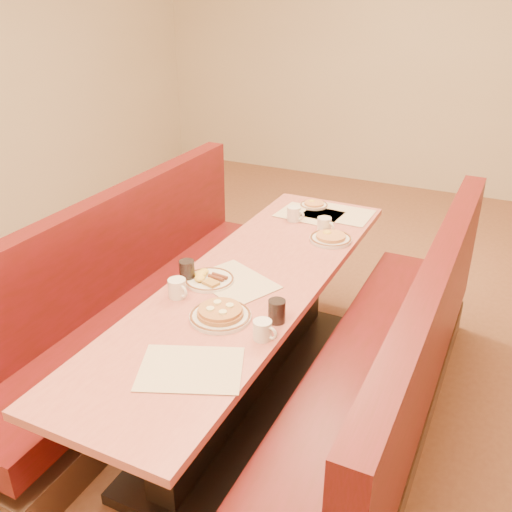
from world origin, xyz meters
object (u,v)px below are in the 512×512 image
at_px(coffee_mug_b, 178,288).
at_px(soda_tumbler_mid, 277,311).
at_px(diner_table, 250,342).
at_px(booth_right, 386,382).
at_px(soda_tumbler_near, 187,271).
at_px(coffee_mug_d, 294,214).
at_px(pancake_plate, 220,314).
at_px(booth_left, 138,312).
at_px(coffee_mug_c, 325,225).
at_px(eggs_plate, 209,279).
at_px(coffee_mug_a, 263,330).

distance_m(coffee_mug_b, soda_tumbler_mid, 0.51).
bearing_deg(diner_table, booth_right, 0.00).
bearing_deg(coffee_mug_b, booth_right, 40.13).
relative_size(booth_right, soda_tumbler_near, 23.45).
relative_size(diner_table, coffee_mug_b, 21.30).
distance_m(coffee_mug_d, soda_tumbler_mid, 1.17).
bearing_deg(pancake_plate, diner_table, 96.48).
bearing_deg(booth_left, coffee_mug_d, 52.01).
bearing_deg(diner_table, soda_tumbler_near, -153.35).
relative_size(coffee_mug_c, soda_tumbler_near, 1.08).
height_order(coffee_mug_b, soda_tumbler_mid, soda_tumbler_mid).
distance_m(booth_right, eggs_plate, 1.00).
bearing_deg(soda_tumbler_near, coffee_mug_b, -72.93).
distance_m(eggs_plate, coffee_mug_c, 0.90).
height_order(coffee_mug_c, coffee_mug_d, same).
bearing_deg(coffee_mug_b, soda_tumbler_mid, 23.33).
relative_size(booth_left, coffee_mug_b, 21.30).
bearing_deg(pancake_plate, coffee_mug_b, 164.00).
xyz_separation_m(pancake_plate, coffee_mug_d, (-0.14, 1.20, 0.03)).
distance_m(pancake_plate, coffee_mug_d, 1.21).
bearing_deg(booth_right, coffee_mug_c, 129.24).
distance_m(booth_left, coffee_mug_c, 1.22).
relative_size(coffee_mug_a, coffee_mug_c, 0.98).
distance_m(eggs_plate, coffee_mug_b, 0.20).
bearing_deg(coffee_mug_c, booth_left, -118.36).
bearing_deg(booth_right, diner_table, 180.00).
distance_m(coffee_mug_c, soda_tumbler_near, 0.97).
bearing_deg(coffee_mug_d, eggs_plate, -84.55).
distance_m(coffee_mug_a, coffee_mug_d, 1.32).
distance_m(diner_table, coffee_mug_a, 0.67).
xyz_separation_m(diner_table, coffee_mug_c, (0.13, 0.73, 0.42)).
bearing_deg(coffee_mug_c, booth_right, -29.26).
height_order(booth_left, coffee_mug_d, booth_left).
bearing_deg(coffee_mug_d, soda_tumbler_near, -90.56).
height_order(pancake_plate, coffee_mug_a, coffee_mug_a).
height_order(booth_left, coffee_mug_a, booth_left).
bearing_deg(booth_left, coffee_mug_b, -31.18).
bearing_deg(soda_tumbler_mid, booth_left, 163.63).
distance_m(booth_right, soda_tumbler_near, 1.11).
xyz_separation_m(booth_left, booth_right, (1.46, 0.00, 0.00)).
bearing_deg(diner_table, coffee_mug_b, -127.08).
bearing_deg(booth_right, eggs_plate, -173.12).
bearing_deg(coffee_mug_a, soda_tumbler_mid, 100.39).
xyz_separation_m(pancake_plate, coffee_mug_b, (-0.27, 0.08, 0.03)).
xyz_separation_m(booth_right, eggs_plate, (-0.91, -0.11, 0.40)).
relative_size(eggs_plate, coffee_mug_a, 2.19).
xyz_separation_m(pancake_plate, coffee_mug_a, (0.24, -0.06, 0.02)).
distance_m(booth_left, soda_tumbler_mid, 1.14).
bearing_deg(coffee_mug_a, eggs_plate, 152.84).
bearing_deg(coffee_mug_a, coffee_mug_d, 115.82).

